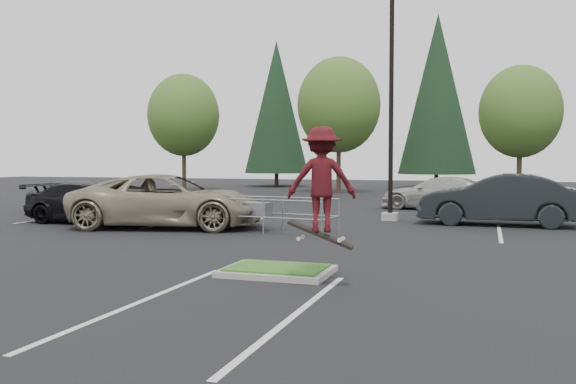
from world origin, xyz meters
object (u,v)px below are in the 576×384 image
(car_r_charc, at_px, (499,199))
(conif_a, at_px, (276,107))
(decid_c, at_px, (520,115))
(car_l_black, at_px, (90,203))
(light_pole, at_px, (391,103))
(decid_a, at_px, (184,118))
(decid_b, at_px, (339,108))
(car_l_grey, at_px, (80,195))
(car_far_silver, at_px, (439,193))
(conif_b, at_px, (437,94))
(skateboarder, at_px, (321,180))
(cart_corral, at_px, (261,210))
(car_l_tan, at_px, (167,201))

(car_r_charc, bearing_deg, conif_a, -145.32)
(decid_c, bearing_deg, car_l_black, -125.57)
(light_pole, relative_size, car_l_black, 1.97)
(decid_a, xyz_separation_m, decid_b, (12.00, 0.50, 0.46))
(car_l_black, distance_m, car_l_grey, 5.34)
(car_l_black, height_order, car_far_silver, car_far_silver)
(conif_b, xyz_separation_m, skateboarder, (1.20, -41.50, -5.86))
(car_l_grey, bearing_deg, conif_a, -3.44)
(light_pole, height_order, decid_b, light_pole)
(car_l_black, bearing_deg, decid_a, 21.64)
(light_pole, bearing_deg, car_far_silver, 76.99)
(decid_b, xyz_separation_m, cart_corral, (3.05, -23.64, -5.32))
(decid_c, xyz_separation_m, car_l_grey, (-19.49, -18.33, -4.50))
(decid_c, relative_size, cart_corral, 1.98)
(skateboarder, bearing_deg, car_l_black, -53.49)
(light_pole, distance_m, skateboarder, 13.27)
(decid_c, distance_m, conif_a, 22.50)
(skateboarder, bearing_deg, decid_b, -93.50)
(car_l_tan, relative_size, car_l_grey, 1.50)
(cart_corral, relative_size, car_l_black, 0.82)
(skateboarder, relative_size, car_r_charc, 0.40)
(light_pole, bearing_deg, car_l_grey, -177.95)
(car_l_tan, height_order, car_l_black, car_l_tan)
(decid_b, bearing_deg, decid_a, -177.61)
(conif_a, relative_size, cart_corral, 3.07)
(car_l_black, bearing_deg, conif_a, 9.10)
(decid_a, bearing_deg, car_l_black, -70.46)
(decid_b, distance_m, car_l_tan, 24.09)
(conif_a, bearing_deg, car_r_charc, -57.01)
(skateboarder, relative_size, car_l_black, 0.43)
(decid_a, xyz_separation_m, cart_corral, (15.05, -23.14, -4.86))
(decid_a, xyz_separation_m, conif_a, (4.01, 9.97, 1.52))
(decid_b, xyz_separation_m, skateboarder, (7.21, -31.53, -4.06))
(skateboarder, bearing_deg, car_l_tan, -62.48)
(car_l_black, height_order, car_r_charc, car_r_charc)
(decid_a, height_order, cart_corral, decid_a)
(conif_b, relative_size, skateboarder, 6.49)
(decid_b, bearing_deg, decid_c, -3.34)
(conif_a, bearing_deg, car_l_black, -82.99)
(light_pole, height_order, car_l_tan, light_pole)
(cart_corral, relative_size, car_l_tan, 0.63)
(car_l_grey, bearing_deg, cart_corral, -118.02)
(car_l_tan, bearing_deg, light_pole, -66.43)
(decid_a, bearing_deg, car_far_silver, -31.17)
(car_l_grey, bearing_deg, car_l_black, -143.46)
(car_l_grey, bearing_deg, decid_a, 9.23)
(skateboarder, bearing_deg, conif_a, -86.04)
(decid_c, xyz_separation_m, car_far_silver, (-4.10, -11.83, -4.47))
(car_l_black, xyz_separation_m, car_far_silver, (11.89, 10.53, 0.03))
(conif_b, height_order, car_r_charc, conif_b)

